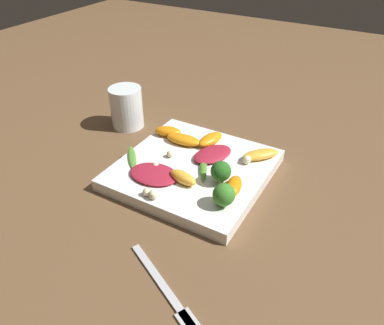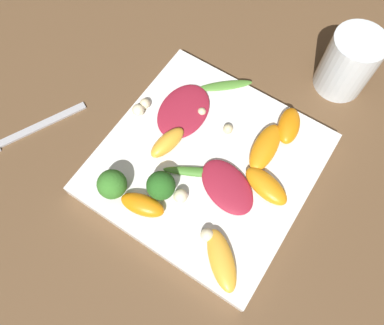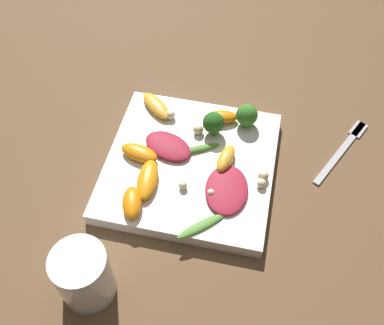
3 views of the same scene
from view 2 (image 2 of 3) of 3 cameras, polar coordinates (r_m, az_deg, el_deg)
ground_plane at (r=0.53m, az=2.20°, el=-0.77°), size 2.40×2.40×0.00m
plate at (r=0.51m, az=2.25°, el=-0.26°), size 0.27×0.27×0.02m
drinking_glass at (r=0.60m, az=22.76°, el=13.78°), size 0.07×0.07×0.09m
fork at (r=0.60m, az=-25.08°, el=3.76°), size 0.16×0.09×0.01m
radicchio_leaf_0 at (r=0.49m, az=5.38°, el=-3.68°), size 0.08×0.10×0.01m
radicchio_leaf_1 at (r=0.53m, az=-1.30°, el=7.87°), size 0.10×0.08×0.01m
orange_segment_0 at (r=0.50m, az=-3.77°, el=3.07°), size 0.06×0.03×0.02m
orange_segment_1 at (r=0.49m, az=11.23°, el=-3.52°), size 0.04×0.07×0.02m
orange_segment_2 at (r=0.53m, az=14.54°, el=5.46°), size 0.06×0.04×0.02m
orange_segment_3 at (r=0.46m, az=4.52°, el=-14.59°), size 0.07×0.08×0.02m
orange_segment_4 at (r=0.48m, az=-7.55°, el=-6.42°), size 0.04×0.06×0.02m
orange_segment_5 at (r=0.51m, az=11.09°, el=2.29°), size 0.08×0.04×0.02m
broccoli_floret_0 at (r=0.47m, az=-4.75°, el=-3.55°), size 0.04×0.04×0.04m
broccoli_floret_1 at (r=0.48m, az=-12.08°, el=-3.30°), size 0.04×0.04×0.04m
arugula_sprig_0 at (r=0.49m, az=0.74°, el=-1.30°), size 0.06×0.09×0.01m
arugula_sprig_1 at (r=0.56m, az=5.05°, el=11.60°), size 0.07×0.07×0.01m
macadamia_nut_0 at (r=0.54m, az=-8.19°, el=7.91°), size 0.02×0.02×0.02m
macadamia_nut_1 at (r=0.54m, az=-7.17°, el=8.91°), size 0.01×0.01×0.01m
macadamia_nut_2 at (r=0.48m, az=-2.03°, el=-4.94°), size 0.02×0.02×0.02m
macadamia_nut_3 at (r=0.52m, az=5.21°, el=5.26°), size 0.01×0.01×0.01m
macadamia_nut_4 at (r=0.53m, az=1.49°, el=7.72°), size 0.01×0.01×0.01m
macadamia_nut_5 at (r=0.46m, az=2.33°, el=-10.98°), size 0.02×0.02×0.02m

